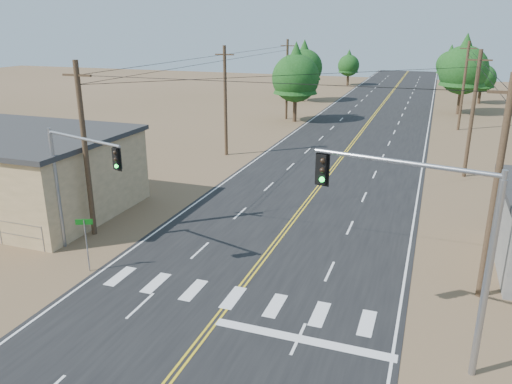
% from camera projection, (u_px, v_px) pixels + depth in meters
% --- Properties ---
extents(road, '(15.00, 200.00, 0.02)m').
position_uv_depth(road, '(331.00, 171.00, 42.22)').
color(road, black).
rests_on(road, ground).
extents(utility_pole_left_near, '(1.80, 0.30, 10.00)m').
position_uv_depth(utility_pole_left_near, '(85.00, 150.00, 27.90)').
color(utility_pole_left_near, '#4C3826').
rests_on(utility_pole_left_near, ground).
extents(utility_pole_left_mid, '(1.80, 0.30, 10.00)m').
position_uv_depth(utility_pole_left_mid, '(225.00, 101.00, 45.73)').
color(utility_pole_left_mid, '#4C3826').
rests_on(utility_pole_left_mid, ground).
extents(utility_pole_left_far, '(1.80, 0.30, 10.00)m').
position_uv_depth(utility_pole_left_far, '(287.00, 79.00, 63.56)').
color(utility_pole_left_far, '#4C3826').
rests_on(utility_pole_left_far, ground).
extents(utility_pole_right_near, '(1.80, 0.30, 10.00)m').
position_uv_depth(utility_pole_right_near, '(496.00, 190.00, 21.17)').
color(utility_pole_right_near, '#4C3826').
rests_on(utility_pole_right_near, ground).
extents(utility_pole_right_mid, '(1.80, 0.30, 10.00)m').
position_uv_depth(utility_pole_right_mid, '(472.00, 114.00, 39.01)').
color(utility_pole_right_mid, '#4C3826').
rests_on(utility_pole_right_mid, ground).
extents(utility_pole_right_far, '(1.80, 0.30, 10.00)m').
position_uv_depth(utility_pole_right_far, '(464.00, 86.00, 56.84)').
color(utility_pole_right_far, '#4C3826').
rests_on(utility_pole_right_far, ground).
extents(signal_mast_left, '(5.52, 1.93, 6.69)m').
position_uv_depth(signal_mast_left, '(73.00, 173.00, 25.51)').
color(signal_mast_left, gray).
rests_on(signal_mast_left, ground).
extents(signal_mast_right, '(6.40, 1.56, 7.54)m').
position_uv_depth(signal_mast_right, '(433.00, 230.00, 17.02)').
color(signal_mast_right, gray).
rests_on(signal_mast_right, ground).
extents(street_sign, '(0.77, 0.37, 2.79)m').
position_uv_depth(street_sign, '(86.00, 237.00, 24.50)').
color(street_sign, gray).
rests_on(street_sign, ground).
extents(tree_left_near, '(5.89, 5.89, 9.81)m').
position_uv_depth(tree_left_near, '(296.00, 73.00, 61.64)').
color(tree_left_near, '#3F2D1E').
rests_on(tree_left_near, ground).
extents(tree_left_mid, '(5.74, 5.74, 9.57)m').
position_uv_depth(tree_left_mid, '(304.00, 64.00, 78.13)').
color(tree_left_mid, '#3F2D1E').
rests_on(tree_left_mid, ground).
extents(tree_left_far, '(4.24, 4.24, 7.07)m').
position_uv_depth(tree_left_far, '(349.00, 63.00, 99.55)').
color(tree_left_far, '#3F2D1E').
rests_on(tree_left_far, ground).
extents(tree_right_near, '(6.44, 6.44, 10.74)m').
position_uv_depth(tree_right_near, '(464.00, 65.00, 66.59)').
color(tree_right_near, '#3F2D1E').
rests_on(tree_right_near, ground).
extents(tree_right_mid, '(4.21, 4.21, 7.01)m').
position_uv_depth(tree_right_mid, '(482.00, 75.00, 76.41)').
color(tree_right_mid, '#3F2D1E').
rests_on(tree_right_mid, ground).
extents(tree_right_far, '(4.96, 4.96, 8.26)m').
position_uv_depth(tree_right_far, '(450.00, 62.00, 93.06)').
color(tree_right_far, '#3F2D1E').
rests_on(tree_right_far, ground).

